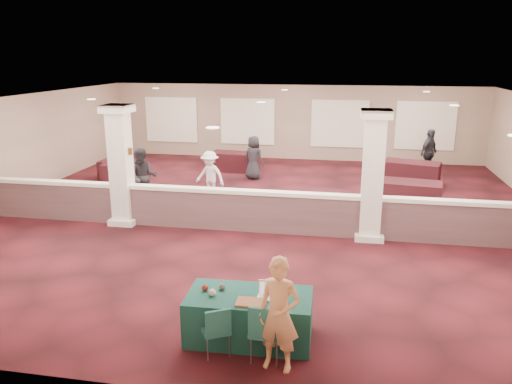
% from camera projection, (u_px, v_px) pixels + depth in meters
% --- Properties ---
extents(ground, '(16.00, 16.00, 0.00)m').
position_uv_depth(ground, '(261.00, 213.00, 14.41)').
color(ground, '#4D131A').
rests_on(ground, ground).
extents(wall_back, '(16.00, 0.04, 3.20)m').
position_uv_depth(wall_back, '(293.00, 122.00, 21.57)').
color(wall_back, gray).
rests_on(wall_back, ground).
extents(wall_front, '(16.00, 0.04, 3.20)m').
position_uv_depth(wall_front, '(154.00, 283.00, 6.40)').
color(wall_front, gray).
rests_on(wall_front, ground).
extents(wall_left, '(0.04, 16.00, 3.20)m').
position_uv_depth(wall_left, '(6.00, 150.00, 15.39)').
color(wall_left, gray).
rests_on(wall_left, ground).
extents(ceiling, '(16.00, 16.00, 0.02)m').
position_uv_depth(ceiling, '(261.00, 102.00, 13.56)').
color(ceiling, white).
rests_on(ceiling, wall_back).
extents(partition_wall, '(15.60, 0.28, 1.10)m').
position_uv_depth(partition_wall, '(251.00, 210.00, 12.84)').
color(partition_wall, brown).
rests_on(partition_wall, ground).
extents(column_left, '(0.72, 0.72, 3.20)m').
position_uv_depth(column_left, '(121.00, 164.00, 13.17)').
color(column_left, silver).
rests_on(column_left, ground).
extents(column_right, '(0.72, 0.72, 3.20)m').
position_uv_depth(column_right, '(373.00, 175.00, 12.03)').
color(column_right, silver).
rests_on(column_right, ground).
extents(sconce_left, '(0.12, 0.12, 0.18)m').
position_uv_depth(sconce_left, '(110.00, 150.00, 13.12)').
color(sconce_left, brown).
rests_on(sconce_left, column_left).
extents(sconce_right, '(0.12, 0.12, 0.18)m').
position_uv_depth(sconce_right, '(130.00, 151.00, 13.02)').
color(sconce_right, brown).
rests_on(sconce_right, column_left).
extents(near_table, '(2.01, 1.06, 0.76)m').
position_uv_depth(near_table, '(249.00, 317.00, 7.98)').
color(near_table, '#103B2C').
rests_on(near_table, ground).
extents(conf_chair_main, '(0.50, 0.50, 0.94)m').
position_uv_depth(conf_chair_main, '(265.00, 328.00, 7.32)').
color(conf_chair_main, '#1C544C').
rests_on(conf_chair_main, ground).
extents(conf_chair_side, '(0.55, 0.55, 0.82)m').
position_uv_depth(conf_chair_side, '(217.00, 327.00, 7.48)').
color(conf_chair_side, '#1C544C').
rests_on(conf_chair_side, ground).
extents(woman, '(0.68, 0.51, 1.72)m').
position_uv_depth(woman, '(279.00, 315.00, 7.09)').
color(woman, '#F3A769').
rests_on(woman, ground).
extents(far_table_front_left, '(1.70, 1.06, 0.64)m').
position_uv_depth(far_table_front_left, '(125.00, 172.00, 18.05)').
color(far_table_front_left, black).
rests_on(far_table_front_left, ground).
extents(far_table_front_center, '(1.73, 1.04, 0.66)m').
position_uv_depth(far_table_front_center, '(332.00, 203.00, 14.26)').
color(far_table_front_center, black).
rests_on(far_table_front_center, ground).
extents(far_table_front_right, '(2.04, 1.24, 0.78)m').
position_uv_depth(far_table_front_right, '(408.00, 194.00, 14.98)').
color(far_table_front_right, black).
rests_on(far_table_front_right, ground).
extents(far_table_back_left, '(1.63, 0.83, 0.66)m').
position_uv_depth(far_table_back_left, '(122.00, 170.00, 18.44)').
color(far_table_back_left, black).
rests_on(far_table_back_left, ground).
extents(far_table_back_center, '(1.88, 1.07, 0.73)m').
position_uv_depth(far_table_back_center, '(234.00, 162.00, 19.65)').
color(far_table_back_center, black).
rests_on(far_table_back_center, ground).
extents(far_table_back_right, '(2.12, 1.47, 0.78)m').
position_uv_depth(far_table_back_right, '(411.00, 173.00, 17.71)').
color(far_table_back_right, black).
rests_on(far_table_back_right, ground).
extents(attendee_a, '(0.94, 0.69, 1.75)m').
position_uv_depth(attendee_a, '(143.00, 177.00, 15.01)').
color(attendee_a, black).
rests_on(attendee_a, ground).
extents(attendee_b, '(1.07, 0.70, 1.53)m').
position_uv_depth(attendee_b, '(210.00, 175.00, 15.69)').
color(attendee_b, silver).
rests_on(attendee_b, ground).
extents(attendee_c, '(1.03, 1.15, 1.80)m').
position_uv_depth(attendee_c, '(429.00, 153.00, 18.55)').
color(attendee_c, black).
rests_on(attendee_c, ground).
extents(attendee_d, '(0.89, 0.70, 1.60)m').
position_uv_depth(attendee_d, '(254.00, 158.00, 18.23)').
color(attendee_d, black).
rests_on(attendee_d, ground).
extents(laptop_base, '(0.35, 0.25, 0.02)m').
position_uv_depth(laptop_base, '(268.00, 298.00, 7.79)').
color(laptop_base, silver).
rests_on(laptop_base, near_table).
extents(laptop_screen, '(0.34, 0.02, 0.23)m').
position_uv_depth(laptop_screen, '(269.00, 287.00, 7.87)').
color(laptop_screen, silver).
rests_on(laptop_screen, near_table).
extents(screen_glow, '(0.31, 0.02, 0.20)m').
position_uv_depth(screen_glow, '(269.00, 288.00, 7.86)').
color(screen_glow, silver).
rests_on(screen_glow, near_table).
extents(knitting, '(0.43, 0.33, 0.03)m').
position_uv_depth(knitting, '(250.00, 302.00, 7.62)').
color(knitting, '#BC561E').
rests_on(knitting, near_table).
extents(yarn_cream, '(0.11, 0.11, 0.11)m').
position_uv_depth(yarn_cream, '(212.00, 292.00, 7.85)').
color(yarn_cream, beige).
rests_on(yarn_cream, near_table).
extents(yarn_red, '(0.10, 0.10, 0.10)m').
position_uv_depth(yarn_red, '(205.00, 288.00, 8.02)').
color(yarn_red, maroon).
rests_on(yarn_red, near_table).
extents(yarn_grey, '(0.11, 0.11, 0.11)m').
position_uv_depth(yarn_grey, '(222.00, 287.00, 8.05)').
color(yarn_grey, '#4B4A4F').
rests_on(yarn_grey, near_table).
extents(scissors, '(0.13, 0.04, 0.01)m').
position_uv_depth(scissors, '(290.00, 307.00, 7.51)').
color(scissors, '#AE1F12').
rests_on(scissors, near_table).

